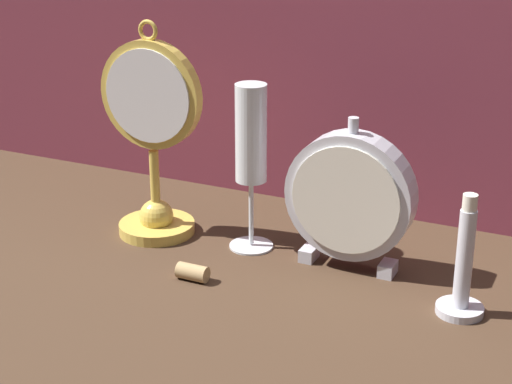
% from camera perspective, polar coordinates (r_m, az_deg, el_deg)
% --- Properties ---
extents(ground_plane, '(4.00, 4.00, 0.00)m').
position_cam_1_polar(ground_plane, '(1.11, -1.75, -6.42)').
color(ground_plane, '#422D1E').
extents(pocket_watch_on_stand, '(0.16, 0.11, 0.32)m').
position_cam_1_polar(pocket_watch_on_stand, '(1.23, -6.88, 2.97)').
color(pocket_watch_on_stand, gold).
rests_on(pocket_watch_on_stand, ground_plane).
extents(mantel_clock_silver, '(0.17, 0.04, 0.21)m').
position_cam_1_polar(mantel_clock_silver, '(1.13, 6.28, -0.33)').
color(mantel_clock_silver, silver).
rests_on(mantel_clock_silver, ground_plane).
extents(champagne_flute, '(0.06, 0.06, 0.24)m').
position_cam_1_polar(champagne_flute, '(1.17, -0.33, 3.09)').
color(champagne_flute, silver).
rests_on(champagne_flute, ground_plane).
extents(brass_candlestick, '(0.06, 0.06, 0.16)m').
position_cam_1_polar(brass_candlestick, '(1.06, 13.63, -5.36)').
color(brass_candlestick, silver).
rests_on(brass_candlestick, ground_plane).
extents(wine_cork, '(0.04, 0.02, 0.02)m').
position_cam_1_polar(wine_cork, '(1.13, -4.29, -5.40)').
color(wine_cork, tan).
rests_on(wine_cork, ground_plane).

